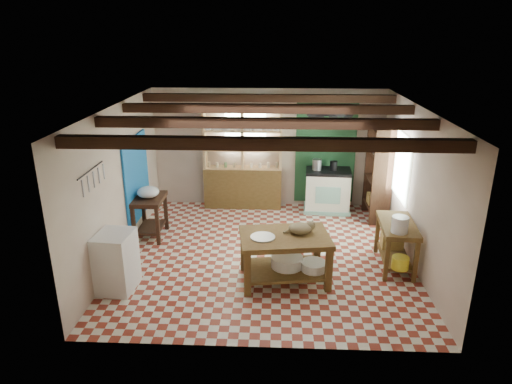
{
  "coord_description": "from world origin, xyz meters",
  "views": [
    {
      "loc": [
        0.17,
        -7.24,
        3.78
      ],
      "look_at": [
        -0.17,
        0.3,
        1.07
      ],
      "focal_mm": 32.0,
      "sensor_mm": 36.0,
      "label": 1
    }
  ],
  "objects_px": {
    "stove": "(327,190)",
    "white_cabinet": "(116,261)",
    "right_counter": "(395,245)",
    "work_table": "(284,258)",
    "cat": "(301,228)",
    "prep_table": "(150,217)"
  },
  "relations": [
    {
      "from": "white_cabinet",
      "to": "right_counter",
      "type": "bearing_deg",
      "value": 16.19
    },
    {
      "from": "white_cabinet",
      "to": "cat",
      "type": "xyz_separation_m",
      "value": [
        2.79,
        0.45,
        0.4
      ]
    },
    {
      "from": "work_table",
      "to": "prep_table",
      "type": "xyz_separation_m",
      "value": [
        -2.53,
        1.5,
        0.01
      ]
    },
    {
      "from": "stove",
      "to": "white_cabinet",
      "type": "xyz_separation_m",
      "value": [
        -3.52,
        -3.36,
        -0.01
      ]
    },
    {
      "from": "work_table",
      "to": "cat",
      "type": "relative_size",
      "value": 3.64
    },
    {
      "from": "stove",
      "to": "white_cabinet",
      "type": "height_order",
      "value": "stove"
    },
    {
      "from": "prep_table",
      "to": "white_cabinet",
      "type": "relative_size",
      "value": 0.88
    },
    {
      "from": "work_table",
      "to": "prep_table",
      "type": "height_order",
      "value": "prep_table"
    },
    {
      "from": "prep_table",
      "to": "stove",
      "type": "bearing_deg",
      "value": 22.43
    },
    {
      "from": "prep_table",
      "to": "right_counter",
      "type": "distance_m",
      "value": 4.49
    },
    {
      "from": "prep_table",
      "to": "work_table",
      "type": "bearing_deg",
      "value": -31.32
    },
    {
      "from": "white_cabinet",
      "to": "cat",
      "type": "bearing_deg",
      "value": 13.94
    },
    {
      "from": "work_table",
      "to": "stove",
      "type": "bearing_deg",
      "value": 63.95
    },
    {
      "from": "prep_table",
      "to": "white_cabinet",
      "type": "xyz_separation_m",
      "value": [
        -0.02,
        -1.87,
        0.06
      ]
    },
    {
      "from": "work_table",
      "to": "white_cabinet",
      "type": "bearing_deg",
      "value": -179.87
    },
    {
      "from": "work_table",
      "to": "right_counter",
      "type": "height_order",
      "value": "right_counter"
    },
    {
      "from": "stove",
      "to": "prep_table",
      "type": "xyz_separation_m",
      "value": [
        -3.5,
        -1.49,
        -0.06
      ]
    },
    {
      "from": "work_table",
      "to": "right_counter",
      "type": "relative_size",
      "value": 1.24
    },
    {
      "from": "work_table",
      "to": "right_counter",
      "type": "xyz_separation_m",
      "value": [
        1.85,
        0.52,
        0.01
      ]
    },
    {
      "from": "white_cabinet",
      "to": "right_counter",
      "type": "height_order",
      "value": "white_cabinet"
    },
    {
      "from": "stove",
      "to": "white_cabinet",
      "type": "distance_m",
      "value": 4.87
    },
    {
      "from": "work_table",
      "to": "cat",
      "type": "distance_m",
      "value": 0.54
    }
  ]
}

